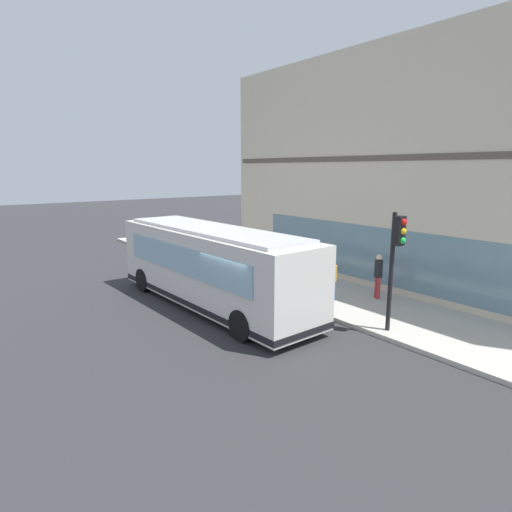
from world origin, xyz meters
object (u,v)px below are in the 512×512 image
Objects in this scene: traffic_light_near_corner at (396,250)px; newspaper_vending_box at (305,266)px; fire_hydrant at (303,289)px; pedestrian_near_hydrant at (378,273)px; city_bus_nearside at (211,267)px; pedestrian_near_building_entrance at (333,277)px.

traffic_light_near_corner is 7.88m from newspaper_vending_box.
fire_hydrant is (0.30, 4.31, -2.28)m from traffic_light_near_corner.
pedestrian_near_hydrant is at bearing 43.76° from traffic_light_near_corner.
city_bus_nearside is 5.67× the size of pedestrian_near_hydrant.
newspaper_vending_box is at bearing 85.20° from pedestrian_near_hydrant.
fire_hydrant is 0.46× the size of pedestrian_near_building_entrance.
pedestrian_near_building_entrance is 1.78× the size of newspaper_vending_box.
newspaper_vending_box is at bearing 9.44° from city_bus_nearside.
newspaper_vending_box is at bearing 45.32° from fire_hydrant.
city_bus_nearside reaches higher than fire_hydrant.
newspaper_vending_box is (5.89, 0.98, -0.95)m from city_bus_nearside.
traffic_light_near_corner is (2.96, -6.00, 1.23)m from city_bus_nearside.
pedestrian_near_building_entrance is at bearing -54.00° from fire_hydrant.
city_bus_nearside is 6.05m from newspaper_vending_box.
city_bus_nearside reaches higher than pedestrian_near_building_entrance.
newspaper_vending_box is (0.38, 4.53, -0.58)m from pedestrian_near_hydrant.
fire_hydrant is at bearing 86.01° from traffic_light_near_corner.
traffic_light_near_corner reaches higher than pedestrian_near_building_entrance.
fire_hydrant is 3.00m from pedestrian_near_hydrant.
city_bus_nearside is at bearing 146.46° from pedestrian_near_building_entrance.
city_bus_nearside is 3.81m from fire_hydrant.
newspaper_vending_box reaches higher than fire_hydrant.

